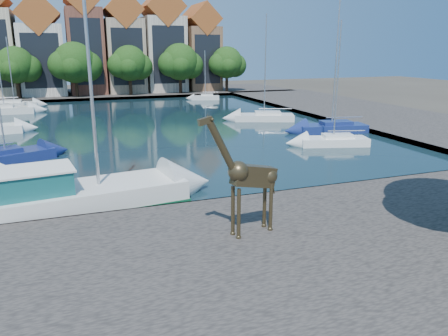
# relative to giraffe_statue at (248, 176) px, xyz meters

# --- Properties ---
(ground) EXTENTS (160.00, 160.00, 0.00)m
(ground) POSITION_rel_giraffe_statue_xyz_m (1.58, 4.42, -2.87)
(ground) COLOR #38332B
(ground) RESTS_ON ground
(water_basin) EXTENTS (38.00, 50.00, 0.08)m
(water_basin) POSITION_rel_giraffe_statue_xyz_m (1.58, 28.42, -2.83)
(water_basin) COLOR black
(water_basin) RESTS_ON ground
(near_quay) EXTENTS (50.00, 14.00, 0.50)m
(near_quay) POSITION_rel_giraffe_statue_xyz_m (1.58, -2.58, -2.62)
(near_quay) COLOR #49433F
(near_quay) RESTS_ON ground
(far_quay) EXTENTS (60.00, 16.00, 0.50)m
(far_quay) POSITION_rel_giraffe_statue_xyz_m (1.58, 60.42, -2.62)
(far_quay) COLOR #49433F
(far_quay) RESTS_ON ground
(right_quay) EXTENTS (14.00, 52.00, 0.50)m
(right_quay) POSITION_rel_giraffe_statue_xyz_m (26.58, 28.42, -2.62)
(right_quay) COLOR #49433F
(right_quay) RESTS_ON ground
(townhouse_west_inner) EXTENTS (6.43, 9.18, 15.15)m
(townhouse_west_inner) POSITION_rel_giraffe_statue_xyz_m (-8.92, 60.41, 4.48)
(townhouse_west_inner) COLOR silver
(townhouse_west_inner) RESTS_ON far_quay
(townhouse_center) EXTENTS (5.44, 9.18, 16.93)m
(townhouse_center) POSITION_rel_giraffe_statue_xyz_m (-2.42, 60.41, 5.49)
(townhouse_center) COLOR brown
(townhouse_center) RESTS_ON far_quay
(townhouse_east_inner) EXTENTS (5.94, 9.18, 15.79)m
(townhouse_east_inner) POSITION_rel_giraffe_statue_xyz_m (3.58, 60.41, 4.86)
(townhouse_east_inner) COLOR tan
(townhouse_east_inner) RESTS_ON far_quay
(townhouse_east_mid) EXTENTS (6.43, 9.18, 16.65)m
(townhouse_east_mid) POSITION_rel_giraffe_statue_xyz_m (10.08, 60.41, 5.23)
(townhouse_east_mid) COLOR beige
(townhouse_east_mid) RESTS_ON far_quay
(townhouse_east_end) EXTENTS (5.44, 9.18, 14.43)m
(townhouse_east_end) POSITION_rel_giraffe_statue_xyz_m (16.58, 60.41, 4.24)
(townhouse_east_end) COLOR brown
(townhouse_east_end) RESTS_ON far_quay
(far_tree_west) EXTENTS (6.76, 5.20, 7.36)m
(far_tree_west) POSITION_rel_giraffe_statue_xyz_m (-12.32, 54.92, 2.20)
(far_tree_west) COLOR #332114
(far_tree_west) RESTS_ON far_quay
(far_tree_mid_west) EXTENTS (7.80, 6.00, 8.00)m
(far_tree_mid_west) POSITION_rel_giraffe_statue_xyz_m (-4.31, 54.92, 2.42)
(far_tree_mid_west) COLOR #332114
(far_tree_mid_west) RESTS_ON far_quay
(far_tree_mid_east) EXTENTS (7.02, 5.40, 7.52)m
(far_tree_mid_east) POSITION_rel_giraffe_statue_xyz_m (3.68, 54.92, 2.26)
(far_tree_mid_east) COLOR #332114
(far_tree_mid_east) RESTS_ON far_quay
(far_tree_east) EXTENTS (7.54, 5.80, 7.84)m
(far_tree_east) POSITION_rel_giraffe_statue_xyz_m (11.69, 54.92, 2.36)
(far_tree_east) COLOR #332114
(far_tree_east) RESTS_ON far_quay
(far_tree_far_east) EXTENTS (6.76, 5.20, 7.36)m
(far_tree_far_east) POSITION_rel_giraffe_statue_xyz_m (19.68, 54.92, 2.20)
(far_tree_far_east) COLOR #332114
(far_tree_far_east) RESTS_ON far_quay
(giraffe_statue) EXTENTS (3.37, 1.00, 4.83)m
(giraffe_statue) POSITION_rel_giraffe_statue_xyz_m (0.00, 0.00, 0.00)
(giraffe_statue) COLOR #3E331F
(giraffe_statue) RESTS_ON near_quay
(motorsailer) EXTENTS (11.18, 4.54, 11.19)m
(motorsailer) POSITION_rel_giraffe_statue_xyz_m (-6.78, 6.38, -1.94)
(motorsailer) COLOR silver
(motorsailer) RESTS_ON water_basin
(sailboat_left_b) EXTENTS (6.42, 4.42, 11.61)m
(sailboat_left_b) POSITION_rel_giraffe_statue_xyz_m (-10.42, 17.21, -2.22)
(sailboat_left_b) COLOR navy
(sailboat_left_b) RESTS_ON water_basin
(sailboat_left_d) EXTENTS (6.54, 2.36, 11.06)m
(sailboat_left_d) POSITION_rel_giraffe_statue_xyz_m (-13.07, 42.39, -2.19)
(sailboat_left_d) COLOR silver
(sailboat_left_d) RESTS_ON water_basin
(sailboat_left_e) EXTENTS (5.61, 2.09, 8.87)m
(sailboat_left_e) POSITION_rel_giraffe_statue_xyz_m (-12.49, 48.28, -2.25)
(sailboat_left_e) COLOR silver
(sailboat_left_e) RESTS_ON water_basin
(sailboat_right_a) EXTENTS (5.70, 3.29, 9.54)m
(sailboat_right_a) POSITION_rel_giraffe_statue_xyz_m (13.58, 14.33, -2.30)
(sailboat_right_a) COLOR white
(sailboat_right_a) RESTS_ON water_basin
(sailboat_right_b) EXTENTS (6.58, 3.27, 13.22)m
(sailboat_right_b) POSITION_rel_giraffe_statue_xyz_m (16.58, 19.13, -2.19)
(sailboat_right_b) COLOR navy
(sailboat_right_b) RESTS_ON water_basin
(sailboat_right_c) EXTENTS (6.60, 4.24, 10.87)m
(sailboat_right_c) POSITION_rel_giraffe_statue_xyz_m (13.58, 27.36, -2.25)
(sailboat_right_c) COLOR silver
(sailboat_right_c) RESTS_ON water_basin
(sailboat_right_d) EXTENTS (4.35, 2.63, 7.14)m
(sailboat_right_d) POSITION_rel_giraffe_statue_xyz_m (13.58, 47.99, -2.32)
(sailboat_right_d) COLOR silver
(sailboat_right_d) RESTS_ON water_basin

